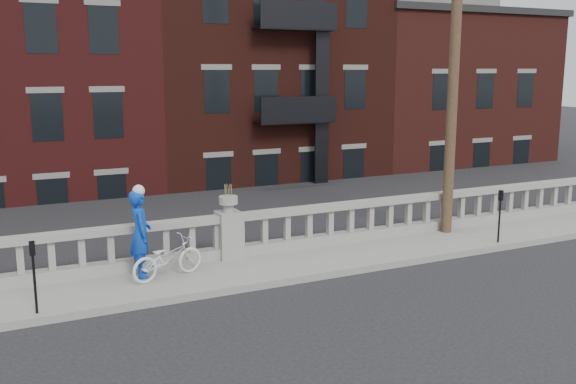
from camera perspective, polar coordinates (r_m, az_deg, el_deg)
name	(u,v)px	position (r m, az deg, el deg)	size (l,w,h in m)	color
ground	(306,321)	(11.99, 1.64, -11.37)	(120.00, 120.00, 0.00)	black
sidewalk	(244,271)	(14.52, -3.89, -7.03)	(32.00, 2.20, 0.15)	gray
balustrade	(229,237)	(15.21, -5.27, -4.00)	(28.00, 0.34, 1.03)	gray
planter_pedestal	(229,229)	(15.17, -5.28, -3.31)	(0.55, 0.55, 1.76)	gray
lower_level	(102,108)	(33.41, -16.19, 7.21)	(80.00, 44.00, 20.80)	#605E59
utility_pole	(455,41)	(17.59, 14.64, 12.83)	(1.60, 0.28, 10.00)	#422D1E
parking_meter_c	(34,269)	(12.51, -21.67, -6.37)	(0.10, 0.09, 1.36)	black
parking_meter_d	(500,210)	(17.21, 18.32, -1.55)	(0.10, 0.09, 1.36)	black
bicycle	(167,258)	(13.93, -10.67, -5.77)	(0.58, 1.67, 0.88)	silver
cyclist	(140,234)	(14.02, -12.98, -3.62)	(0.69, 0.45, 1.89)	#0B38B2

